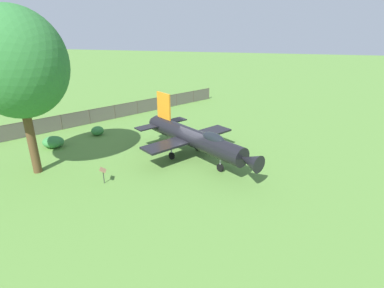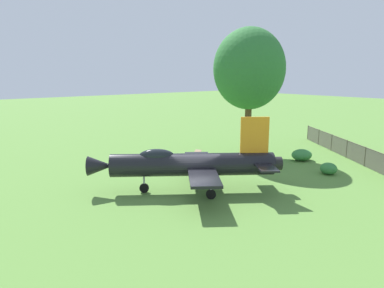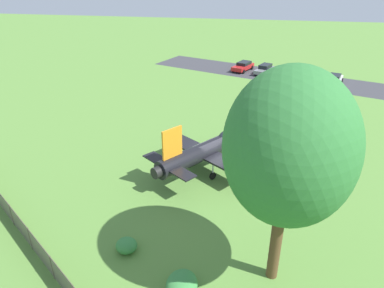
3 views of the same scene
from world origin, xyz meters
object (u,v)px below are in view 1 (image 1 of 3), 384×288
(display_jet, at_px, (196,139))
(info_plaque, at_px, (103,172))
(shade_tree, at_px, (16,64))
(shrub_near_fence, at_px, (97,131))
(shrub_by_tree, at_px, (53,142))

(display_jet, xyz_separation_m, info_plaque, (5.37, 5.26, -1.00))
(display_jet, relative_size, shade_tree, 0.96)
(shade_tree, relative_size, shrub_near_fence, 9.10)
(display_jet, distance_m, shade_tree, 13.47)
(display_jet, distance_m, info_plaque, 7.58)
(info_plaque, bearing_deg, shrub_by_tree, -33.30)
(shrub_near_fence, bearing_deg, shade_tree, 88.40)
(info_plaque, bearing_deg, shrub_near_fence, -58.36)
(shrub_near_fence, bearing_deg, shrub_by_tree, 59.92)
(shrub_by_tree, xyz_separation_m, info_plaque, (-7.65, 5.03, 0.36))
(shade_tree, relative_size, info_plaque, 10.10)
(shrub_near_fence, xyz_separation_m, shrub_by_tree, (2.21, 3.81, 0.05))
(display_jet, bearing_deg, shrub_near_fence, -162.16)
(info_plaque, bearing_deg, shade_tree, -4.57)
(display_jet, bearing_deg, shade_tree, -120.34)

